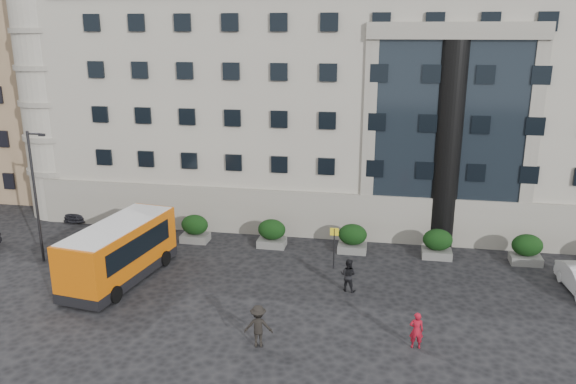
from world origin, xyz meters
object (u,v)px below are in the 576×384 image
at_px(hedge_c, 353,238).
at_px(red_truck, 122,189).
at_px(hedge_e, 527,249).
at_px(pedestrian_c, 258,326).
at_px(hedge_b, 272,233).
at_px(pedestrian_a, 416,330).
at_px(pedestrian_b, 348,275).
at_px(hedge_d, 437,243).
at_px(minibus, 119,250).
at_px(parked_car_d, 141,192).
at_px(parked_car_c, 87,207).
at_px(bus_stop_sign, 334,241).
at_px(street_lamp, 36,192).
at_px(hedge_a, 195,228).

relative_size(hedge_c, red_truck, 0.32).
relative_size(hedge_e, pedestrian_c, 0.94).
bearing_deg(hedge_b, hedge_e, 0.00).
distance_m(pedestrian_a, pedestrian_b, 6.15).
height_order(hedge_d, pedestrian_a, hedge_d).
height_order(minibus, red_truck, minibus).
relative_size(hedge_b, pedestrian_c, 0.94).
bearing_deg(hedge_e, parked_car_d, 163.84).
bearing_deg(red_truck, parked_car_d, 58.42).
height_order(hedge_c, parked_car_c, hedge_c).
xyz_separation_m(bus_stop_sign, pedestrian_c, (-2.44, -9.00, -0.75)).
bearing_deg(street_lamp, red_truck, 91.02).
distance_m(hedge_d, street_lamp, 24.27).
bearing_deg(minibus, parked_car_c, 135.32).
bearing_deg(red_truck, hedge_c, -32.44).
xyz_separation_m(hedge_c, parked_car_c, (-20.35, 3.83, -0.28)).
bearing_deg(hedge_b, pedestrian_a, -50.87).
bearing_deg(minibus, hedge_b, 49.21).
height_order(hedge_c, parked_car_d, hedge_c).
relative_size(red_truck, pedestrian_a, 3.39).
distance_m(hedge_b, street_lamp, 14.41).
bearing_deg(pedestrian_c, hedge_b, -89.32).
bearing_deg(hedge_a, hedge_c, 0.00).
bearing_deg(red_truck, street_lamp, -102.92).
xyz_separation_m(hedge_d, bus_stop_sign, (-6.10, -2.80, 0.80)).
bearing_deg(hedge_d, red_truck, 165.36).
height_order(hedge_e, red_truck, red_truck).
relative_size(hedge_a, street_lamp, 0.23).
xyz_separation_m(hedge_d, parked_car_d, (-23.10, 8.20, -0.21)).
height_order(hedge_b, hedge_d, same).
relative_size(street_lamp, red_truck, 1.38).
bearing_deg(pedestrian_c, hedge_c, -114.08).
distance_m(hedge_b, hedge_c, 5.20).
bearing_deg(parked_car_c, parked_car_d, 59.22).
bearing_deg(minibus, hedge_d, 27.85).
xyz_separation_m(parked_car_c, parked_car_d, (2.45, 4.37, 0.07)).
bearing_deg(minibus, hedge_c, 35.09).
xyz_separation_m(hedge_b, hedge_e, (15.60, 0.00, 0.00)).
height_order(parked_car_d, pedestrian_c, pedestrian_c).
relative_size(hedge_d, street_lamp, 0.23).
bearing_deg(parked_car_d, red_truck, -102.92).
xyz_separation_m(minibus, pedestrian_a, (16.04, -4.31, -0.95)).
bearing_deg(hedge_e, pedestrian_a, -122.67).
xyz_separation_m(hedge_a, bus_stop_sign, (9.50, -2.80, 0.80)).
distance_m(street_lamp, bus_stop_sign, 17.75).
distance_m(hedge_a, parked_car_d, 11.11).
distance_m(street_lamp, parked_car_c, 9.61).
xyz_separation_m(minibus, pedestrian_b, (12.66, 0.84, -0.89)).
distance_m(hedge_d, hedge_e, 5.20).
bearing_deg(pedestrian_a, parked_car_d, -45.47).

